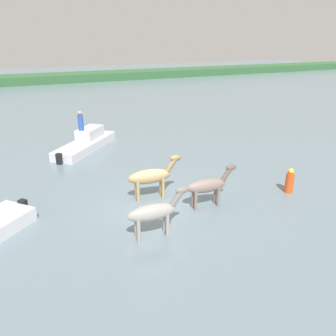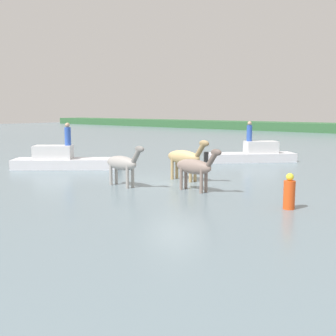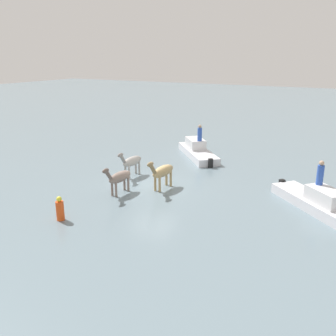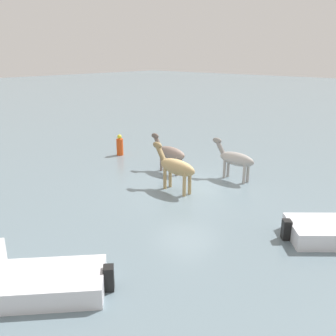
{
  "view_description": "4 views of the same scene",
  "coord_description": "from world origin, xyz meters",
  "px_view_note": "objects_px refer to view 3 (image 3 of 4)",
  "views": [
    {
      "loc": [
        -4.59,
        -11.11,
        6.41
      ],
      "look_at": [
        0.97,
        0.82,
        1.17
      ],
      "focal_mm": 34.96,
      "sensor_mm": 36.0,
      "label": 1
    },
    {
      "loc": [
        11.24,
        -13.65,
        3.11
      ],
      "look_at": [
        -0.23,
        -0.15,
        0.61
      ],
      "focal_mm": 44.71,
      "sensor_mm": 36.0,
      "label": 2
    },
    {
      "loc": [
        16.93,
        10.17,
        7.19
      ],
      "look_at": [
        -0.82,
        0.47,
        0.95
      ],
      "focal_mm": 39.41,
      "sensor_mm": 36.0,
      "label": 3
    },
    {
      "loc": [
        -8.81,
        11.01,
        5.32
      ],
      "look_at": [
        0.21,
        0.94,
        1.01
      ],
      "focal_mm": 38.82,
      "sensor_mm": 36.0,
      "label": 4
    }
  ],
  "objects_px": {
    "person_boatman_standing": "(320,174)",
    "person_spotter_bow": "(200,133)",
    "buoy_channel_marker": "(60,210)",
    "horse_gray_outer": "(162,172)",
    "horse_pinto_flank": "(119,177)",
    "boat_motor_center": "(317,203)",
    "horse_dark_mare": "(131,162)",
    "boat_tender_starboard": "(197,152)"
  },
  "relations": [
    {
      "from": "person_boatman_standing",
      "to": "person_spotter_bow",
      "type": "height_order",
      "value": "person_spotter_bow"
    },
    {
      "from": "buoy_channel_marker",
      "to": "horse_gray_outer",
      "type": "bearing_deg",
      "value": 160.38
    },
    {
      "from": "person_boatman_standing",
      "to": "horse_gray_outer",
      "type": "bearing_deg",
      "value": -80.5
    },
    {
      "from": "horse_pinto_flank",
      "to": "boat_motor_center",
      "type": "relative_size",
      "value": 0.45
    },
    {
      "from": "person_spotter_bow",
      "to": "person_boatman_standing",
      "type": "bearing_deg",
      "value": 56.84
    },
    {
      "from": "horse_gray_outer",
      "to": "horse_dark_mare",
      "type": "height_order",
      "value": "horse_gray_outer"
    },
    {
      "from": "horse_pinto_flank",
      "to": "boat_tender_starboard",
      "type": "xyz_separation_m",
      "value": [
        -9.02,
        0.52,
        -0.61
      ]
    },
    {
      "from": "horse_dark_mare",
      "to": "person_boatman_standing",
      "type": "bearing_deg",
      "value": 95.13
    },
    {
      "from": "boat_tender_starboard",
      "to": "horse_dark_mare",
      "type": "bearing_deg",
      "value": 123.99
    },
    {
      "from": "boat_tender_starboard",
      "to": "buoy_channel_marker",
      "type": "distance_m",
      "value": 13.03
    },
    {
      "from": "boat_tender_starboard",
      "to": "person_spotter_bow",
      "type": "distance_m",
      "value": 1.46
    },
    {
      "from": "horse_dark_mare",
      "to": "person_boatman_standing",
      "type": "distance_m",
      "value": 10.71
    },
    {
      "from": "person_boatman_standing",
      "to": "person_spotter_bow",
      "type": "distance_m",
      "value": 10.58
    },
    {
      "from": "boat_motor_center",
      "to": "person_boatman_standing",
      "type": "relative_size",
      "value": 4.06
    },
    {
      "from": "person_spotter_bow",
      "to": "horse_gray_outer",
      "type": "bearing_deg",
      "value": 7.35
    },
    {
      "from": "horse_dark_mare",
      "to": "person_spotter_bow",
      "type": "distance_m",
      "value": 6.4
    },
    {
      "from": "person_spotter_bow",
      "to": "buoy_channel_marker",
      "type": "distance_m",
      "value": 12.97
    },
    {
      "from": "boat_motor_center",
      "to": "boat_tender_starboard",
      "type": "bearing_deg",
      "value": -171.47
    },
    {
      "from": "horse_gray_outer",
      "to": "person_spotter_bow",
      "type": "distance_m",
      "value": 7.21
    },
    {
      "from": "buoy_channel_marker",
      "to": "person_boatman_standing",
      "type": "bearing_deg",
      "value": 125.3
    },
    {
      "from": "horse_gray_outer",
      "to": "boat_tender_starboard",
      "type": "distance_m",
      "value": 7.37
    },
    {
      "from": "boat_motor_center",
      "to": "buoy_channel_marker",
      "type": "xyz_separation_m",
      "value": [
        6.85,
        -10.02,
        0.19
      ]
    },
    {
      "from": "horse_gray_outer",
      "to": "horse_dark_mare",
      "type": "bearing_deg",
      "value": -105.52
    },
    {
      "from": "horse_gray_outer",
      "to": "person_boatman_standing",
      "type": "distance_m",
      "value": 8.08
    },
    {
      "from": "horse_gray_outer",
      "to": "buoy_channel_marker",
      "type": "relative_size",
      "value": 2.08
    },
    {
      "from": "horse_gray_outer",
      "to": "person_spotter_bow",
      "type": "xyz_separation_m",
      "value": [
        -7.11,
        -0.92,
        0.75
      ]
    },
    {
      "from": "horse_pinto_flank",
      "to": "buoy_channel_marker",
      "type": "height_order",
      "value": "horse_pinto_flank"
    },
    {
      "from": "horse_pinto_flank",
      "to": "person_boatman_standing",
      "type": "relative_size",
      "value": 1.83
    },
    {
      "from": "boat_motor_center",
      "to": "horse_dark_mare",
      "type": "bearing_deg",
      "value": -137.02
    },
    {
      "from": "boat_tender_starboard",
      "to": "buoy_channel_marker",
      "type": "relative_size",
      "value": 4.46
    },
    {
      "from": "person_boatman_standing",
      "to": "buoy_channel_marker",
      "type": "relative_size",
      "value": 1.04
    },
    {
      "from": "horse_pinto_flank",
      "to": "person_boatman_standing",
      "type": "bearing_deg",
      "value": 112.26
    },
    {
      "from": "horse_pinto_flank",
      "to": "horse_dark_mare",
      "type": "relative_size",
      "value": 0.99
    },
    {
      "from": "horse_gray_outer",
      "to": "person_spotter_bow",
      "type": "height_order",
      "value": "person_spotter_bow"
    },
    {
      "from": "boat_motor_center",
      "to": "buoy_channel_marker",
      "type": "bearing_deg",
      "value": -103.06
    },
    {
      "from": "horse_dark_mare",
      "to": "boat_motor_center",
      "type": "distance_m",
      "value": 10.73
    },
    {
      "from": "boat_motor_center",
      "to": "boat_tender_starboard",
      "type": "relative_size",
      "value": 0.95
    },
    {
      "from": "horse_dark_mare",
      "to": "boat_tender_starboard",
      "type": "xyz_separation_m",
      "value": [
        -6.22,
        1.62,
        -0.62
      ]
    },
    {
      "from": "buoy_channel_marker",
      "to": "boat_motor_center",
      "type": "bearing_deg",
      "value": 124.35
    },
    {
      "from": "horse_dark_mare",
      "to": "boat_tender_starboard",
      "type": "relative_size",
      "value": 0.43
    },
    {
      "from": "boat_motor_center",
      "to": "person_spotter_bow",
      "type": "distance_m",
      "value": 10.82
    },
    {
      "from": "horse_pinto_flank",
      "to": "boat_motor_center",
      "type": "height_order",
      "value": "horse_pinto_flank"
    }
  ]
}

